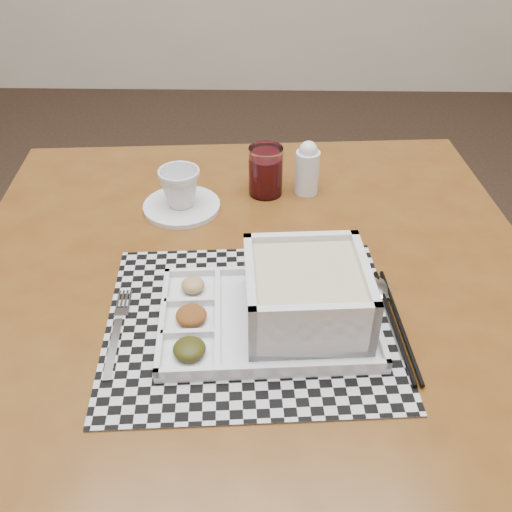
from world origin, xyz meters
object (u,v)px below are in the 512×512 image
at_px(serving_tray, 294,302).
at_px(creamer_bottle, 307,168).
at_px(dining_table, 253,309).
at_px(juice_glass, 266,173).
at_px(cup, 180,188).

distance_m(serving_tray, creamer_bottle, 0.39).
relative_size(dining_table, serving_tray, 3.14).
bearing_deg(juice_glass, dining_table, -93.96).
height_order(serving_tray, cup, serving_tray).
distance_m(serving_tray, juice_glass, 0.38).
xyz_separation_m(cup, creamer_bottle, (0.25, 0.07, 0.01)).
relative_size(serving_tray, cup, 4.17).
distance_m(dining_table, serving_tray, 0.17).
xyz_separation_m(serving_tray, creamer_bottle, (0.04, 0.39, 0.01)).
distance_m(cup, juice_glass, 0.17).
distance_m(serving_tray, cup, 0.38).
distance_m(cup, creamer_bottle, 0.26).
xyz_separation_m(serving_tray, cup, (-0.21, 0.32, 0.01)).
bearing_deg(juice_glass, serving_tray, -83.25).
relative_size(cup, creamer_bottle, 0.72).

